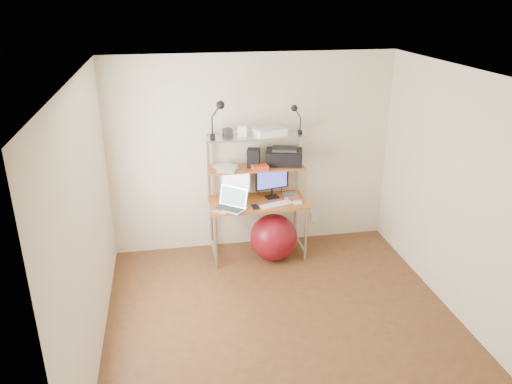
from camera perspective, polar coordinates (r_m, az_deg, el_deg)
room at (r=4.69m, az=3.47°, el=-2.15°), size 3.60×3.60×3.60m
computer_desk at (r=6.16m, az=0.09°, el=0.98°), size 1.20×0.60×1.57m
wall_outlet at (r=6.86m, az=6.66°, el=-2.84°), size 0.08×0.01×0.12m
monitor_silver at (r=6.17m, az=-2.36°, el=1.01°), size 0.36×0.17×0.41m
monitor_black at (r=6.24m, az=1.84°, el=1.32°), size 0.44×0.16×0.45m
laptop at (r=5.98m, az=-2.82°, el=-1.40°), size 0.47×0.46×0.32m
keyboard at (r=6.10m, az=2.32°, el=-1.41°), size 0.42×0.24×0.01m
mouse at (r=6.15m, az=4.80°, el=-1.20°), size 0.10×0.06×0.03m
mac_mini at (r=6.33m, az=3.88°, el=-0.42°), size 0.18×0.18×0.03m
phone at (r=6.02m, az=-0.09°, el=-1.71°), size 0.08×0.15×0.01m
printer at (r=6.24m, az=3.25°, el=4.07°), size 0.50×0.40×0.21m
nas_cube at (r=6.13m, az=-0.28°, el=3.92°), size 0.19×0.19×0.23m
red_box at (r=6.05m, az=0.46°, el=2.83°), size 0.20×0.14×0.05m
scanner at (r=6.04m, az=1.59°, el=6.93°), size 0.41×0.32×0.10m
box_white at (r=5.98m, az=-1.57°, el=6.95°), size 0.13×0.11×0.12m
box_grey at (r=6.00m, az=-3.27°, el=6.82°), size 0.12×0.12×0.10m
clip_lamp_left at (r=5.83m, az=-4.29°, el=9.19°), size 0.18×0.10×0.45m
clip_lamp_right at (r=6.03m, az=4.55°, el=9.00°), size 0.14×0.08×0.36m
exercise_ball at (r=6.28m, az=2.03°, el=-5.20°), size 0.59×0.59×0.59m
paper_stack at (r=6.10m, az=-3.46°, el=2.78°), size 0.33×0.41×0.02m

